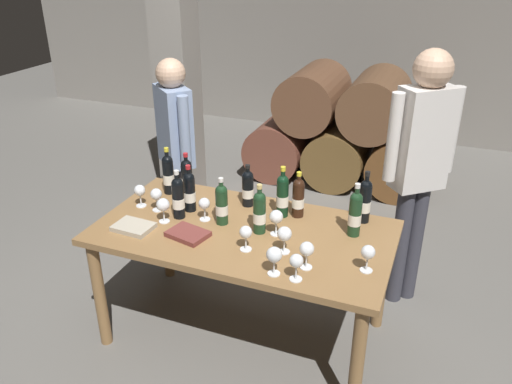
{
  "coord_description": "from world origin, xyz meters",
  "views": [
    {
      "loc": [
        1.0,
        -2.35,
        2.24
      ],
      "look_at": [
        0.0,
        0.2,
        0.91
      ],
      "focal_mm": 35.9,
      "sensor_mm": 36.0,
      "label": 1
    }
  ],
  "objects_px": {
    "wine_bottle_3": "(222,204)",
    "wine_glass_6": "(284,235)",
    "wine_bottle_2": "(168,174)",
    "wine_glass_1": "(296,262)",
    "taster_seated_left": "(176,144)",
    "wine_bottle_9": "(298,197)",
    "wine_glass_10": "(274,255)",
    "wine_glass_3": "(276,218)",
    "wine_glass_8": "(368,253)",
    "wine_bottle_8": "(365,200)",
    "wine_bottle_0": "(282,195)",
    "wine_glass_0": "(307,250)",
    "sommelier_presenting": "(420,159)",
    "wine_bottle_5": "(259,212)",
    "wine_bottle_1": "(248,188)",
    "wine_bottle_10": "(178,198)",
    "wine_glass_2": "(156,195)",
    "dining_table": "(243,243)",
    "wine_glass_9": "(204,205)",
    "wine_glass_4": "(163,205)",
    "wine_glass_5": "(140,191)",
    "tasting_notebook": "(134,227)",
    "wine_bottle_4": "(187,177)",
    "wine_bottle_7": "(355,213)",
    "leather_ledger": "(188,234)",
    "wine_bottle_6": "(189,191)"
  },
  "relations": [
    {
      "from": "wine_bottle_8",
      "to": "wine_glass_10",
      "type": "height_order",
      "value": "wine_bottle_8"
    },
    {
      "from": "wine_glass_8",
      "to": "wine_glass_9",
      "type": "distance_m",
      "value": 1.01
    },
    {
      "from": "wine_bottle_2",
      "to": "wine_glass_6",
      "type": "distance_m",
      "value": 1.02
    },
    {
      "from": "wine_bottle_3",
      "to": "taster_seated_left",
      "type": "xyz_separation_m",
      "value": [
        -0.69,
        0.69,
        0.04
      ]
    },
    {
      "from": "wine_glass_2",
      "to": "wine_glass_6",
      "type": "relative_size",
      "value": 0.96
    },
    {
      "from": "wine_glass_3",
      "to": "wine_glass_8",
      "type": "distance_m",
      "value": 0.57
    },
    {
      "from": "wine_bottle_1",
      "to": "wine_glass_10",
      "type": "bearing_deg",
      "value": -58.01
    },
    {
      "from": "wine_bottle_5",
      "to": "wine_bottle_10",
      "type": "height_order",
      "value": "wine_bottle_10"
    },
    {
      "from": "wine_bottle_9",
      "to": "sommelier_presenting",
      "type": "height_order",
      "value": "sommelier_presenting"
    },
    {
      "from": "wine_bottle_3",
      "to": "wine_glass_6",
      "type": "xyz_separation_m",
      "value": [
        0.44,
        -0.17,
        -0.02
      ]
    },
    {
      "from": "wine_glass_4",
      "to": "wine_glass_5",
      "type": "bearing_deg",
      "value": 152.87
    },
    {
      "from": "dining_table",
      "to": "wine_bottle_3",
      "type": "bearing_deg",
      "value": 169.92
    },
    {
      "from": "wine_bottle_1",
      "to": "wine_bottle_6",
      "type": "height_order",
      "value": "wine_bottle_6"
    },
    {
      "from": "wine_bottle_0",
      "to": "wine_glass_1",
      "type": "relative_size",
      "value": 2.23
    },
    {
      "from": "wine_bottle_9",
      "to": "wine_glass_6",
      "type": "xyz_separation_m",
      "value": [
        0.05,
        -0.42,
        -0.02
      ]
    },
    {
      "from": "wine_bottle_1",
      "to": "wine_glass_8",
      "type": "relative_size",
      "value": 1.87
    },
    {
      "from": "wine_glass_0",
      "to": "sommelier_presenting",
      "type": "relative_size",
      "value": 0.09
    },
    {
      "from": "dining_table",
      "to": "wine_bottle_0",
      "type": "distance_m",
      "value": 0.37
    },
    {
      "from": "wine_glass_1",
      "to": "taster_seated_left",
      "type": "relative_size",
      "value": 0.09
    },
    {
      "from": "wine_bottle_8",
      "to": "wine_glass_9",
      "type": "relative_size",
      "value": 2.24
    },
    {
      "from": "wine_bottle_8",
      "to": "wine_bottle_10",
      "type": "bearing_deg",
      "value": -161.08
    },
    {
      "from": "wine_glass_1",
      "to": "wine_glass_6",
      "type": "xyz_separation_m",
      "value": [
        -0.13,
        0.21,
        0.01
      ]
    },
    {
      "from": "wine_bottle_0",
      "to": "wine_bottle_1",
      "type": "xyz_separation_m",
      "value": [
        -0.24,
        0.05,
        -0.02
      ]
    },
    {
      "from": "wine_glass_5",
      "to": "wine_glass_10",
      "type": "bearing_deg",
      "value": -20.83
    },
    {
      "from": "sommelier_presenting",
      "to": "dining_table",
      "type": "bearing_deg",
      "value": -139.29
    },
    {
      "from": "wine_bottle_2",
      "to": "wine_bottle_10",
      "type": "bearing_deg",
      "value": -50.75
    },
    {
      "from": "wine_bottle_9",
      "to": "wine_glass_10",
      "type": "distance_m",
      "value": 0.63
    },
    {
      "from": "wine_glass_1",
      "to": "wine_bottle_2",
      "type": "bearing_deg",
      "value": 149.58
    },
    {
      "from": "wine_bottle_7",
      "to": "wine_glass_5",
      "type": "bearing_deg",
      "value": -174.01
    },
    {
      "from": "wine_bottle_0",
      "to": "wine_glass_0",
      "type": "height_order",
      "value": "wine_bottle_0"
    },
    {
      "from": "dining_table",
      "to": "taster_seated_left",
      "type": "relative_size",
      "value": 1.1
    },
    {
      "from": "wine_bottle_3",
      "to": "wine_glass_3",
      "type": "height_order",
      "value": "wine_bottle_3"
    },
    {
      "from": "wine_bottle_0",
      "to": "wine_bottle_8",
      "type": "bearing_deg",
      "value": 13.15
    },
    {
      "from": "wine_bottle_2",
      "to": "wine_bottle_0",
      "type": "bearing_deg",
      "value": -2.07
    },
    {
      "from": "wine_bottle_4",
      "to": "leather_ledger",
      "type": "height_order",
      "value": "wine_bottle_4"
    },
    {
      "from": "wine_bottle_8",
      "to": "wine_glass_10",
      "type": "xyz_separation_m",
      "value": [
        -0.31,
        -0.7,
        -0.03
      ]
    },
    {
      "from": "wine_bottle_7",
      "to": "wine_glass_6",
      "type": "height_order",
      "value": "wine_bottle_7"
    },
    {
      "from": "wine_bottle_5",
      "to": "wine_bottle_1",
      "type": "bearing_deg",
      "value": 123.33
    },
    {
      "from": "wine_bottle_3",
      "to": "taster_seated_left",
      "type": "distance_m",
      "value": 0.98
    },
    {
      "from": "sommelier_presenting",
      "to": "taster_seated_left",
      "type": "xyz_separation_m",
      "value": [
        -1.71,
        -0.03,
        -0.12
      ]
    },
    {
      "from": "wine_bottle_9",
      "to": "wine_glass_2",
      "type": "relative_size",
      "value": 1.97
    },
    {
      "from": "dining_table",
      "to": "wine_bottle_8",
      "type": "xyz_separation_m",
      "value": [
        0.62,
        0.35,
        0.23
      ]
    },
    {
      "from": "dining_table",
      "to": "wine_bottle_9",
      "type": "distance_m",
      "value": 0.42
    },
    {
      "from": "leather_ledger",
      "to": "sommelier_presenting",
      "type": "xyz_separation_m",
      "value": [
        1.13,
        0.93,
        0.27
      ]
    },
    {
      "from": "wine_bottle_0",
      "to": "wine_glass_6",
      "type": "xyz_separation_m",
      "value": [
        0.14,
        -0.38,
        -0.03
      ]
    },
    {
      "from": "wine_glass_4",
      "to": "wine_glass_10",
      "type": "xyz_separation_m",
      "value": [
        0.78,
        -0.27,
        0.0
      ]
    },
    {
      "from": "wine_bottle_1",
      "to": "wine_bottle_2",
      "type": "height_order",
      "value": "wine_bottle_2"
    },
    {
      "from": "tasting_notebook",
      "to": "wine_bottle_4",
      "type": "bearing_deg",
      "value": 84.53
    },
    {
      "from": "wine_glass_10",
      "to": "wine_bottle_3",
      "type": "bearing_deg",
      "value": 140.5
    },
    {
      "from": "wine_bottle_0",
      "to": "wine_glass_2",
      "type": "bearing_deg",
      "value": -163.67
    }
  ]
}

